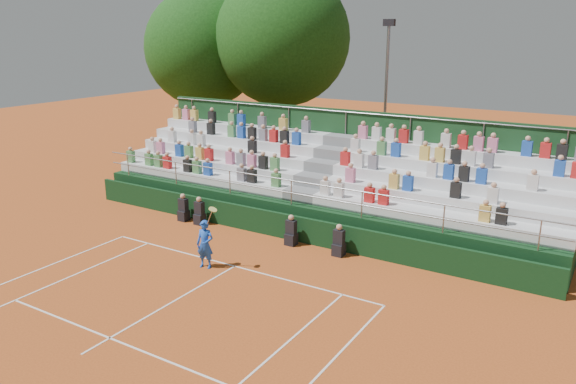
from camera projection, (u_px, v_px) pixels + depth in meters
The scene contains 8 objects.
ground at pixel (235, 266), 19.28m from camera, with size 90.00×90.00×0.00m, color #B3501D.
courtside_wall at pixel (284, 226), 21.76m from camera, with size 20.00×0.15×1.00m, color black.
line_officials at pixel (249, 224), 22.08m from camera, with size 7.75×0.40×1.19m.
grandstand at pixel (323, 192), 24.25m from camera, with size 20.00×5.20×4.40m.
tennis_player at pixel (205, 244), 18.97m from camera, with size 0.87×0.51×2.22m.
tree_west at pixel (204, 49), 34.15m from camera, with size 7.10×7.10×10.27m.
tree_east at pixel (283, 39), 31.92m from camera, with size 7.69×7.69×11.19m.
floodlight_mast at pixel (386, 88), 29.51m from camera, with size 0.60×0.25×8.35m.
Camera 1 is at (10.88, -14.21, 7.83)m, focal length 35.00 mm.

